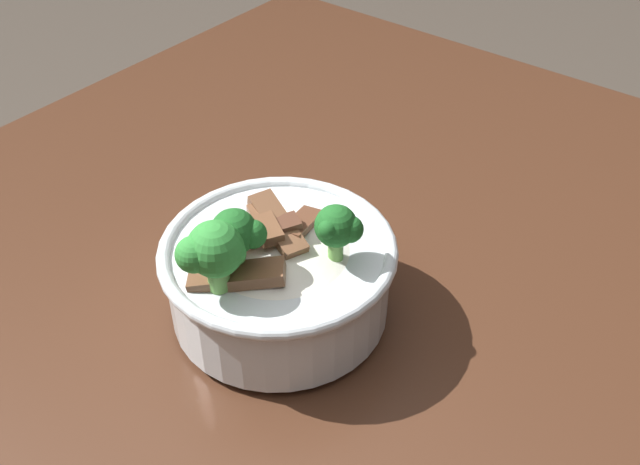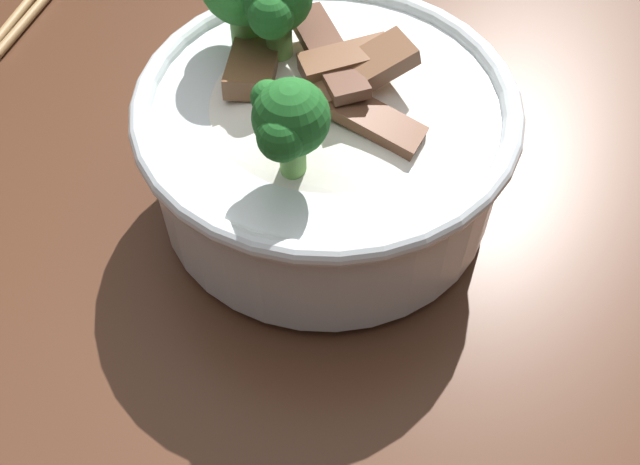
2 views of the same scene
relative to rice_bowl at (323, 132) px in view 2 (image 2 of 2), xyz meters
name	(u,v)px [view 2 (image 2 of 2)]	position (x,y,z in m)	size (l,w,h in m)	color
dining_table	(194,157)	(0.15, -0.01, -0.14)	(1.52, 0.96, 0.82)	#472819
rice_bowl	(323,132)	(0.00, 0.00, 0.00)	(0.21, 0.21, 0.14)	silver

